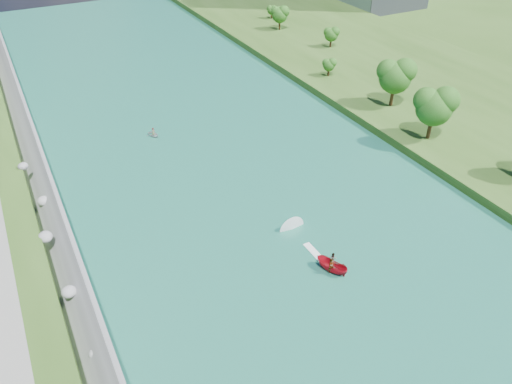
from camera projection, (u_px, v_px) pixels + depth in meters
ground at (336, 293)px, 55.75m from camera, size 260.00×260.00×0.00m
river_water at (253, 200)px, 70.20m from camera, size 55.00×240.00×0.10m
berm_east at (499, 121)px, 88.81m from camera, size 44.00×240.00×1.50m
riprap_bank at (61, 252)px, 58.74m from camera, size 4.42×236.00×4.48m
trees_east at (467, 115)px, 79.04m from camera, size 17.72×137.35×10.44m
motorboat at (324, 258)px, 59.33m from camera, size 3.60×18.93×2.23m
raft at (154, 134)px, 85.43m from camera, size 2.47×2.98×1.50m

